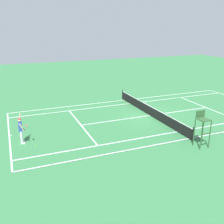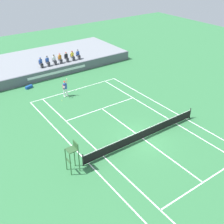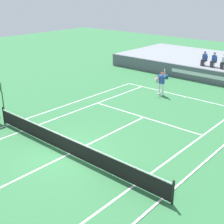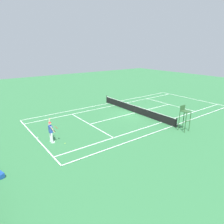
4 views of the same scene
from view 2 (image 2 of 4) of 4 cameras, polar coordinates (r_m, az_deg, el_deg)
The scene contains 16 objects.
ground_plane at distance 24.15m, azimuth 6.38°, elevation -5.51°, with size 80.00×80.00×0.00m, color #337542.
court at distance 24.14m, azimuth 6.38°, elevation -5.49°, with size 11.08×23.88×0.03m.
net at distance 23.85m, azimuth 6.45°, elevation -4.49°, with size 11.98×0.10×1.07m.
barrier_wall at distance 36.26m, azimuth -11.16°, elevation 8.03°, with size 22.78×0.25×1.21m.
bleacher_platform at distance 40.38m, azimuth -14.12°, elevation 10.03°, with size 22.78×9.25×1.21m, color gray.
spectator_seated_0 at distance 36.39m, azimuth -14.41°, elevation 9.78°, with size 0.44×0.60×1.27m.
spectator_seated_1 at distance 36.70m, azimuth -13.09°, elevation 10.13°, with size 0.44×0.60×1.27m.
spectator_seated_2 at distance 37.03m, azimuth -11.77°, elevation 10.46°, with size 0.44×0.60×1.27m.
spectator_seated_3 at distance 37.35m, azimuth -10.61°, elevation 10.75°, with size 0.44×0.60×1.27m.
spectator_seated_4 at distance 37.72m, azimuth -9.33°, elevation 11.07°, with size 0.44×0.60×1.27m.
spectator_seated_5 at distance 38.10m, azimuth -8.11°, elevation 11.36°, with size 0.44×0.60×1.27m.
spectator_seated_6 at distance 38.47m, azimuth -6.96°, elevation 11.63°, with size 0.44×0.60×1.27m.
tennis_player at distance 30.85m, azimuth -9.65°, elevation 4.87°, with size 0.77×0.62×2.08m.
tennis_ball at distance 30.33m, azimuth -10.26°, elevation 2.30°, with size 0.07×0.07×0.07m, color #D1E533.
umpire_chair at distance 20.16m, azimuth -8.08°, elevation -8.43°, with size 0.77×0.77×2.44m.
equipment_bag at distance 34.07m, azimuth -16.72°, elevation 4.96°, with size 0.95×0.58×0.32m.
Camera 2 is at (-13.43, -14.26, 14.13)m, focal length 44.42 mm.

